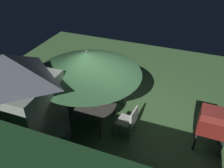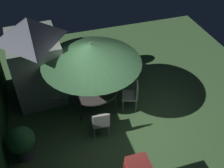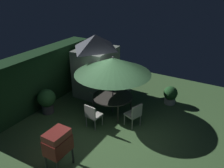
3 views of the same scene
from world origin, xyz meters
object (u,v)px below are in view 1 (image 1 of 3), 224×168
Objects in this scene: chair_far_side at (129,120)px; potted_plant_by_grill at (65,71)px; bbq_grill at (213,123)px; garden_shed at (17,106)px; patio_table at (90,103)px; chair_toward_house at (46,100)px; chair_toward_hedge at (117,89)px; chair_near_shed at (53,132)px; patio_umbrella at (87,63)px.

chair_far_side is 1.17× the size of potted_plant_by_grill.
bbq_grill is at bearing -171.40° from chair_far_side.
garden_shed is 1.77× the size of patio_table.
chair_far_side is 1.00× the size of chair_toward_house.
bbq_grill reaches higher than chair_toward_hedge.
chair_toward_house is (0.90, -1.04, 0.00)m from chair_near_shed.
potted_plant_by_grill is at bearing -75.52° from chair_toward_house.
patio_table is 1.22m from chair_far_side.
chair_near_shed is (-0.65, -0.28, -0.85)m from garden_shed.
patio_umbrella is 2.95m from potted_plant_by_grill.
garden_shed is at bearing 21.32° from bbq_grill.
patio_table is 1.98× the size of potted_plant_by_grill.
patio_umbrella is at bearing -110.50° from chair_near_shed.
garden_shed is 2.99× the size of chair_near_shed.
patio_umbrella is 1.87m from chair_toward_hedge.
chair_toward_hedge is at bearing -57.40° from chair_far_side.
chair_near_shed is at bearing 69.50° from patio_umbrella.
chair_toward_house is at bearing 104.48° from potted_plant_by_grill.
bbq_grill is 1.33× the size of chair_near_shed.
potted_plant_by_grill is at bearing -14.59° from chair_toward_hedge.
bbq_grill reaches higher than patio_table.
chair_far_side is (-1.20, 0.11, -1.44)m from patio_umbrella.
chair_toward_house is at bearing 36.12° from chair_toward_hedge.
chair_near_shed is (3.69, 1.41, -0.33)m from bbq_grill.
garden_shed is 2.99× the size of chair_far_side.
chair_toward_hedge is (-0.42, -1.12, -0.16)m from patio_table.
patio_umbrella is 1.98m from chair_toward_house.
chair_near_shed is 1.99m from chair_far_side.
patio_umbrella reaches higher than chair_toward_house.
patio_umbrella reaches higher than chair_near_shed.
bbq_grill reaches higher than chair_toward_house.
patio_table is 1.31m from chair_near_shed.
chair_toward_house is at bearing -49.25° from chair_near_shed.
potted_plant_by_grill is (1.84, -1.71, -0.28)m from patio_table.
chair_toward_house is 1.94m from potted_plant_by_grill.
patio_table is at bearing -110.50° from chair_near_shed.
potted_plant_by_grill is at bearing -77.00° from garden_shed.
potted_plant_by_grill is at bearing -64.64° from chair_near_shed.
patio_table is at bearing 69.67° from chair_toward_hedge.
chair_near_shed is 1.17× the size of potted_plant_by_grill.
chair_toward_house is at bearing 1.35° from chair_far_side.
patio_table is 1.69× the size of chair_toward_house.
potted_plant_by_grill is (3.04, -1.82, -0.11)m from chair_far_side.
garden_shed is 4.68m from bbq_grill.
chair_toward_house is (1.35, 0.17, -0.16)m from patio_table.
chair_toward_hedge is at bearing -143.88° from chair_toward_house.
chair_near_shed is at bearing 69.50° from patio_table.
chair_near_shed is at bearing -156.61° from garden_shed.
patio_umbrella is 1.94m from chair_near_shed.
bbq_grill is 5.31m from potted_plant_by_grill.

